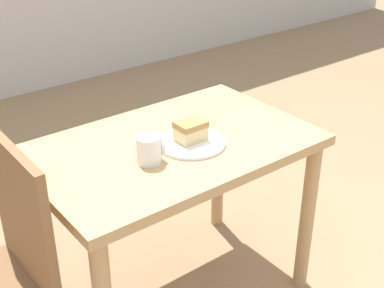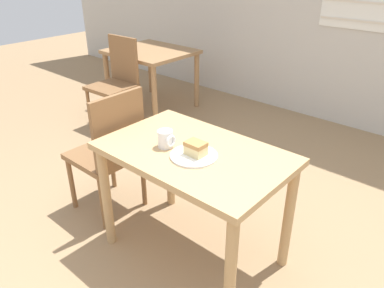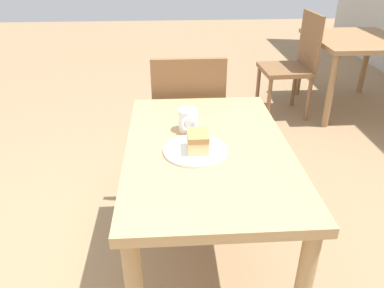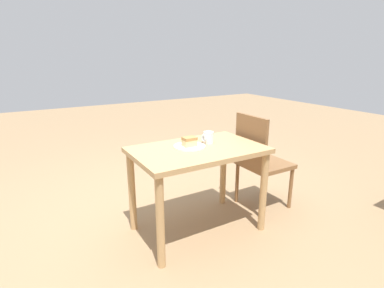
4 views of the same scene
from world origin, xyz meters
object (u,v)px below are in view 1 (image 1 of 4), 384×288
(cake_slice, at_px, (191,131))
(coffee_mug, at_px, (150,149))
(dining_table_near, at_px, (173,169))
(plate, at_px, (191,143))

(cake_slice, distance_m, coffee_mug, 0.20)
(dining_table_near, xyz_separation_m, coffee_mug, (-0.15, -0.07, 0.17))
(plate, bearing_deg, coffee_mug, -174.55)
(cake_slice, xyz_separation_m, coffee_mug, (-0.20, -0.03, 0.00))
(plate, height_order, coffee_mug, coffee_mug)
(coffee_mug, bearing_deg, cake_slice, 7.72)
(plate, distance_m, coffee_mug, 0.20)
(plate, bearing_deg, cake_slice, 57.61)
(plate, distance_m, cake_slice, 0.04)
(plate, xyz_separation_m, cake_slice, (0.01, 0.01, 0.04))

